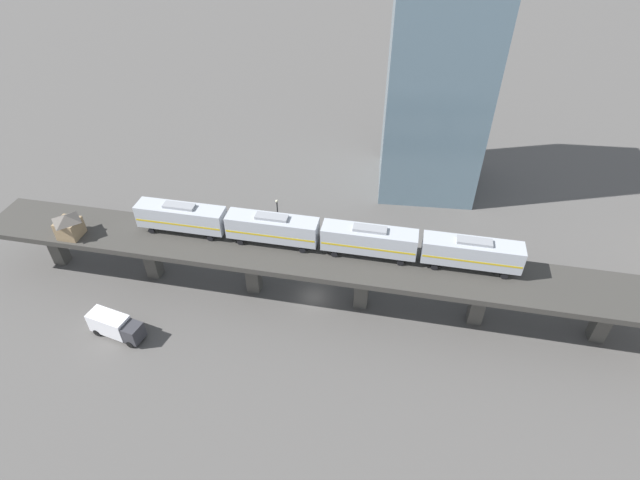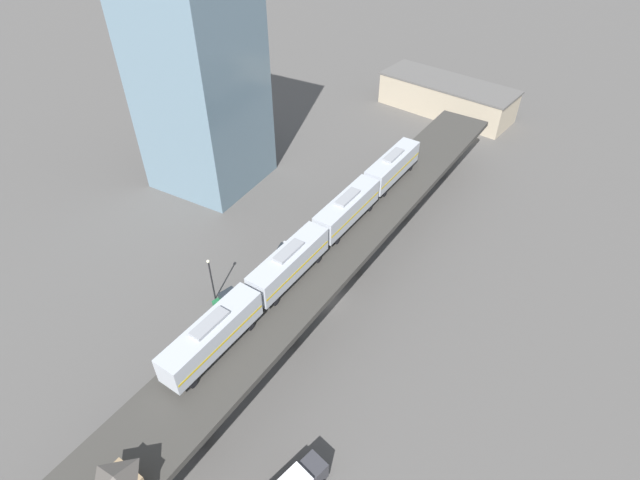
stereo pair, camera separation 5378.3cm
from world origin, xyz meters
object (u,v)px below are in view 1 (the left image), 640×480
Objects in this scene: street_car_blue at (150,235)px; office_tower at (437,88)px; street_car_green at (279,240)px; street_lamp at (278,215)px; subway_train at (320,234)px; signal_hut at (68,225)px; street_car_silver at (349,251)px; delivery_truck at (115,325)px.

office_tower is at bearing 117.07° from street_car_blue.
street_car_green is 0.68× the size of street_lamp.
subway_train reaches higher than street_lamp.
subway_train is 34.97m from office_tower.
signal_hut is 39.16m from street_car_silver.
office_tower is (-18.78, 23.48, 13.89)m from street_lamp.
delivery_truck is (20.25, -17.19, 0.82)m from street_car_green.
street_car_blue is 0.66× the size of street_lamp.
street_lamp is at bearing -145.54° from subway_train.
street_car_silver is 30.60m from office_tower.
subway_train is at bearing 113.81° from delivery_truck.
office_tower is (-20.97, 23.07, 17.06)m from street_car_green.
subway_train is 28.28m from delivery_truck.
street_car_silver is at bearing 123.74° from delivery_truck.
subway_train is 10.52× the size of street_car_green.
office_tower reaches higher than delivery_truck.
delivery_truck is (18.85, -28.22, 0.82)m from street_car_silver.
delivery_truck is (10.90, -24.70, -8.42)m from subway_train.
street_car_silver is at bearing 89.62° from street_car_blue.
street_car_blue is 0.13× the size of office_tower.
office_tower reaches higher than signal_hut.
subway_train is at bearing -27.17° from office_tower.
delivery_truck is at bearing -66.19° from subway_train.
street_lamp is (-22.44, 16.78, 2.35)m from delivery_truck.
subway_train is at bearing 73.64° from street_car_blue.
signal_hut is 0.46× the size of delivery_truck.
office_tower reaches higher than street_car_green.
office_tower is at bearing 128.66° from street_lamp.
street_lamp is (-3.38, 19.88, 3.17)m from street_car_blue.
street_car_green is at bearing 93.37° from street_car_blue.
delivery_truck is at bearing -40.33° from street_car_green.
street_lamp is 33.13m from office_tower.
street_car_blue is at bearing -90.38° from street_car_silver.
street_lamp is at bearing 143.21° from delivery_truck.
delivery_truck is 59.86m from office_tower.
office_tower is at bearing 132.27° from street_car_green.
street_car_green is (-1.19, 20.29, 0.00)m from street_car_blue.
office_tower reaches higher than street_car_blue.
street_car_silver is 0.62× the size of delivery_truck.
subway_train is 7.18× the size of street_lamp.
signal_hut reaches higher than street_car_silver.
street_car_silver and street_car_blue have the same top height.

